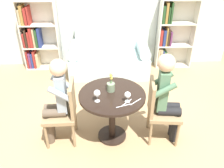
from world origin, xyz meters
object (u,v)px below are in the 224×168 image
(chair_right, at_px, (159,108))
(person_right, at_px, (168,96))
(couch, at_px, (109,58))
(flower_vase, at_px, (111,86))
(person_left, at_px, (56,100))
(bookshelf_left, at_px, (36,37))
(bookshelf_right, at_px, (170,35))
(wine_glass_right, at_px, (128,95))
(wine_glass_left, at_px, (97,94))
(chair_left, at_px, (65,110))

(chair_right, relative_size, person_right, 0.70)
(couch, xyz_separation_m, flower_vase, (-0.01, -1.87, 0.49))
(person_left, bearing_deg, bookshelf_left, -163.06)
(flower_vase, bearing_deg, person_left, -171.92)
(couch, xyz_separation_m, bookshelf_left, (-1.49, 0.26, 0.37))
(bookshelf_left, distance_m, person_left, 2.36)
(chair_right, height_order, flower_vase, flower_vase)
(couch, xyz_separation_m, bookshelf_right, (1.30, 0.27, 0.39))
(person_right, distance_m, wine_glass_right, 0.56)
(bookshelf_left, bearing_deg, wine_glass_left, -60.98)
(bookshelf_right, distance_m, chair_left, 2.95)
(chair_left, distance_m, person_left, 0.19)
(chair_left, bearing_deg, flower_vase, 96.33)
(couch, height_order, chair_left, couch)
(chair_left, xyz_separation_m, person_right, (1.34, -0.02, 0.20))
(couch, distance_m, person_left, 2.12)
(chair_left, relative_size, chair_right, 1.00)
(wine_glass_left, height_order, flower_vase, flower_vase)
(flower_vase, bearing_deg, couch, 89.60)
(bookshelf_right, relative_size, person_left, 1.17)
(bookshelf_left, xyz_separation_m, person_left, (0.78, -2.23, -0.02))
(person_left, height_order, wine_glass_left, person_left)
(bookshelf_left, height_order, person_left, bookshelf_left)
(bookshelf_right, distance_m, person_right, 2.33)
(couch, relative_size, person_left, 1.30)
(person_left, distance_m, wine_glass_left, 0.57)
(couch, xyz_separation_m, wine_glass_right, (0.18, -2.11, 0.51))
(bookshelf_right, relative_size, flower_vase, 5.47)
(flower_vase, bearing_deg, chair_left, -171.33)
(person_right, bearing_deg, wine_glass_left, 102.45)
(person_left, bearing_deg, couch, 157.70)
(person_left, distance_m, person_right, 1.43)
(couch, distance_m, wine_glass_right, 2.18)
(chair_right, distance_m, flower_vase, 0.72)
(chair_left, distance_m, flower_vase, 0.69)
(chair_left, xyz_separation_m, wine_glass_left, (0.44, -0.13, 0.34))
(person_left, bearing_deg, bookshelf_right, 135.62)
(chair_right, height_order, person_left, person_left)
(couch, relative_size, wine_glass_left, 10.14)
(couch, distance_m, chair_left, 2.07)
(bookshelf_left, distance_m, wine_glass_left, 2.70)
(chair_right, distance_m, person_right, 0.22)
(wine_glass_left, bearing_deg, bookshelf_right, 57.80)
(couch, bearing_deg, wine_glass_left, -95.08)
(bookshelf_left, relative_size, wine_glass_right, 10.56)
(wine_glass_left, bearing_deg, flower_vase, 52.59)
(chair_left, xyz_separation_m, wine_glass_right, (0.81, -0.15, 0.32))
(chair_left, xyz_separation_m, person_left, (-0.09, -0.01, 0.17))
(chair_left, distance_m, wine_glass_left, 0.57)
(chair_right, height_order, person_right, person_right)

